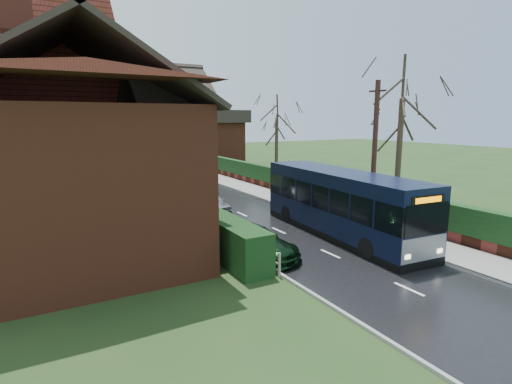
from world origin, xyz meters
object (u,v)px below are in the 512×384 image
car_silver (209,202)px  car_green (254,242)px  bus (341,204)px  telegraph_pole (374,154)px  bus_stop_sign (289,177)px  brick_house (76,146)px

car_silver → car_green: bearing=-102.5°
bus → telegraph_pole: size_ratio=1.39×
bus_stop_sign → telegraph_pole: size_ratio=0.41×
car_green → bus_stop_sign: 9.18m
car_green → bus: bearing=-6.6°
brick_house → telegraph_pole: bearing=-17.4°
brick_house → bus_stop_sign: brick_house is taller
bus → car_green: 5.22m
brick_house → car_silver: 8.55m
bus → telegraph_pole: (2.60, 0.57, 2.23)m
bus_stop_sign → telegraph_pole: (1.56, -5.47, 1.76)m
car_silver → bus_stop_sign: 5.13m
car_silver → bus_stop_sign: bus_stop_sign is taller
bus → telegraph_pole: 3.47m
car_silver → bus_stop_sign: bearing=-18.7°
bus → bus_stop_sign: size_ratio=3.39×
bus_stop_sign → car_silver: bearing=163.7°
bus_stop_sign → telegraph_pole: bearing=-74.3°
brick_house → car_silver: size_ratio=3.98×
car_green → bus_stop_sign: size_ratio=1.42×
car_green → telegraph_pole: bearing=-4.8°
brick_house → bus_stop_sign: 12.27m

